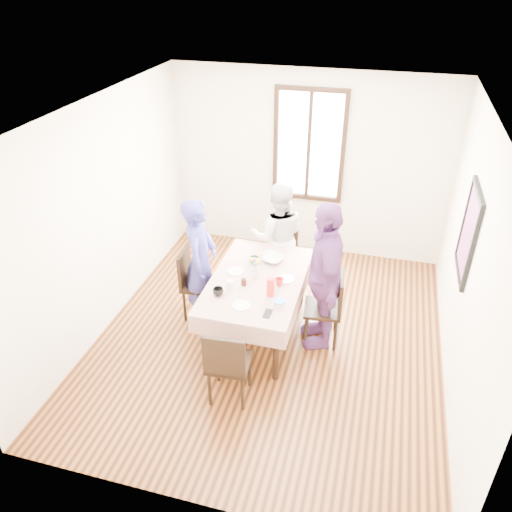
# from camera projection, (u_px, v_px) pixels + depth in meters

# --- Properties ---
(ground) EXTENTS (4.50, 4.50, 0.00)m
(ground) POSITION_uv_depth(u_px,v_px,m) (270.00, 336.00, 6.07)
(ground) COLOR black
(ground) RESTS_ON ground
(back_wall) EXTENTS (4.00, 0.00, 4.00)m
(back_wall) POSITION_uv_depth(u_px,v_px,m) (308.00, 166.00, 7.22)
(back_wall) COLOR #EFE4C4
(back_wall) RESTS_ON ground
(right_wall) EXTENTS (0.00, 4.50, 4.50)m
(right_wall) POSITION_uv_depth(u_px,v_px,m) (469.00, 265.00, 4.92)
(right_wall) COLOR #EFE4C4
(right_wall) RESTS_ON ground
(window_frame) EXTENTS (1.02, 0.06, 1.62)m
(window_frame) POSITION_uv_depth(u_px,v_px,m) (309.00, 146.00, 7.05)
(window_frame) COLOR black
(window_frame) RESTS_ON back_wall
(window_pane) EXTENTS (0.90, 0.02, 1.50)m
(window_pane) POSITION_uv_depth(u_px,v_px,m) (309.00, 146.00, 7.06)
(window_pane) COLOR white
(window_pane) RESTS_ON back_wall
(art_poster) EXTENTS (0.04, 0.76, 0.96)m
(art_poster) POSITION_uv_depth(u_px,v_px,m) (469.00, 233.00, 5.07)
(art_poster) COLOR red
(art_poster) RESTS_ON right_wall
(dining_table) EXTENTS (0.92, 1.57, 0.75)m
(dining_table) POSITION_uv_depth(u_px,v_px,m) (257.00, 306.00, 5.97)
(dining_table) COLOR black
(dining_table) RESTS_ON ground
(tablecloth) EXTENTS (1.04, 1.69, 0.01)m
(tablecloth) POSITION_uv_depth(u_px,v_px,m) (257.00, 279.00, 5.77)
(tablecloth) COLOR #5F0F03
(tablecloth) RESTS_ON dining_table
(chair_left) EXTENTS (0.46, 0.46, 0.91)m
(chair_left) POSITION_uv_depth(u_px,v_px,m) (200.00, 284.00, 6.22)
(chair_left) COLOR black
(chair_left) RESTS_ON ground
(chair_right) EXTENTS (0.46, 0.46, 0.91)m
(chair_right) POSITION_uv_depth(u_px,v_px,m) (322.00, 308.00, 5.80)
(chair_right) COLOR black
(chair_right) RESTS_ON ground
(chair_far) EXTENTS (0.49, 0.49, 0.91)m
(chair_far) POSITION_uv_depth(u_px,v_px,m) (278.00, 255.00, 6.82)
(chair_far) COLOR black
(chair_far) RESTS_ON ground
(chair_near) EXTENTS (0.45, 0.45, 0.91)m
(chair_near) POSITION_uv_depth(u_px,v_px,m) (229.00, 362.00, 5.04)
(chair_near) COLOR black
(chair_near) RESTS_ON ground
(person_left) EXTENTS (0.44, 0.62, 1.60)m
(person_left) POSITION_uv_depth(u_px,v_px,m) (200.00, 261.00, 6.04)
(person_left) COLOR #363489
(person_left) RESTS_ON ground
(person_far) EXTENTS (0.85, 0.73, 1.52)m
(person_far) POSITION_uv_depth(u_px,v_px,m) (278.00, 236.00, 6.64)
(person_far) COLOR silver
(person_far) RESTS_ON ground
(person_right) EXTENTS (0.72, 1.13, 1.80)m
(person_right) POSITION_uv_depth(u_px,v_px,m) (323.00, 276.00, 5.57)
(person_right) COLOR #663473
(person_right) RESTS_ON ground
(mug_black) EXTENTS (0.13, 0.13, 0.09)m
(mug_black) POSITION_uv_depth(u_px,v_px,m) (218.00, 292.00, 5.47)
(mug_black) COLOR black
(mug_black) RESTS_ON tablecloth
(mug_flag) EXTENTS (0.11, 0.11, 0.09)m
(mug_flag) POSITION_uv_depth(u_px,v_px,m) (279.00, 282.00, 5.64)
(mug_flag) COLOR red
(mug_flag) RESTS_ON tablecloth
(mug_green) EXTENTS (0.15, 0.15, 0.09)m
(mug_green) POSITION_uv_depth(u_px,v_px,m) (254.00, 260.00, 6.03)
(mug_green) COLOR #0C7226
(mug_green) RESTS_ON tablecloth
(serving_bowl) EXTENTS (0.30, 0.30, 0.06)m
(serving_bowl) POSITION_uv_depth(u_px,v_px,m) (273.00, 259.00, 6.08)
(serving_bowl) COLOR white
(serving_bowl) RESTS_ON tablecloth
(juice_carton) EXTENTS (0.07, 0.07, 0.22)m
(juice_carton) POSITION_uv_depth(u_px,v_px,m) (271.00, 287.00, 5.44)
(juice_carton) COLOR red
(juice_carton) RESTS_ON tablecloth
(butter_tub) EXTENTS (0.11, 0.11, 0.05)m
(butter_tub) POSITION_uv_depth(u_px,v_px,m) (279.00, 303.00, 5.32)
(butter_tub) COLOR white
(butter_tub) RESTS_ON tablecloth
(jam_jar) EXTENTS (0.06, 0.06, 0.08)m
(jam_jar) POSITION_uv_depth(u_px,v_px,m) (244.00, 282.00, 5.64)
(jam_jar) COLOR black
(jam_jar) RESTS_ON tablecloth
(drinking_glass) EXTENTS (0.07, 0.07, 0.11)m
(drinking_glass) POSITION_uv_depth(u_px,v_px,m) (230.00, 285.00, 5.57)
(drinking_glass) COLOR silver
(drinking_glass) RESTS_ON tablecloth
(smartphone) EXTENTS (0.08, 0.15, 0.01)m
(smartphone) POSITION_uv_depth(u_px,v_px,m) (268.00, 313.00, 5.21)
(smartphone) COLOR black
(smartphone) RESTS_ON tablecloth
(flower_vase) EXTENTS (0.07, 0.07, 0.15)m
(flower_vase) POSITION_uv_depth(u_px,v_px,m) (255.00, 272.00, 5.75)
(flower_vase) COLOR silver
(flower_vase) RESTS_ON tablecloth
(plate_left) EXTENTS (0.20, 0.20, 0.01)m
(plate_left) POSITION_uv_depth(u_px,v_px,m) (235.00, 271.00, 5.90)
(plate_left) COLOR white
(plate_left) RESTS_ON tablecloth
(plate_right) EXTENTS (0.20, 0.20, 0.01)m
(plate_right) POSITION_uv_depth(u_px,v_px,m) (285.00, 279.00, 5.76)
(plate_right) COLOR white
(plate_right) RESTS_ON tablecloth
(plate_far) EXTENTS (0.20, 0.20, 0.01)m
(plate_far) POSITION_uv_depth(u_px,v_px,m) (271.00, 254.00, 6.24)
(plate_far) COLOR white
(plate_far) RESTS_ON tablecloth
(plate_near) EXTENTS (0.20, 0.20, 0.01)m
(plate_near) POSITION_uv_depth(u_px,v_px,m) (241.00, 305.00, 5.33)
(plate_near) COLOR white
(plate_near) RESTS_ON tablecloth
(butter_lid) EXTENTS (0.12, 0.12, 0.01)m
(butter_lid) POSITION_uv_depth(u_px,v_px,m) (279.00, 301.00, 5.30)
(butter_lid) COLOR blue
(butter_lid) RESTS_ON butter_tub
(flower_bunch) EXTENTS (0.09, 0.09, 0.10)m
(flower_bunch) POSITION_uv_depth(u_px,v_px,m) (255.00, 263.00, 5.69)
(flower_bunch) COLOR yellow
(flower_bunch) RESTS_ON flower_vase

